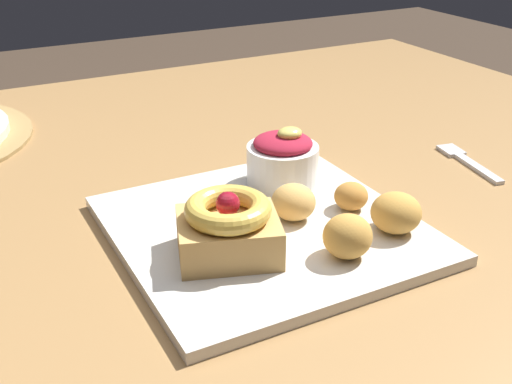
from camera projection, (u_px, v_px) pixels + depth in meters
name	position (u px, v px, depth m)	size (l,w,h in m)	color
dining_table	(144.00, 240.00, 0.82)	(1.53, 0.94, 0.73)	olive
front_plate	(265.00, 229.00, 0.66)	(0.30, 0.30, 0.01)	silver
cake_slice	(228.00, 227.00, 0.59)	(0.11, 0.10, 0.06)	tan
berry_ramekin	(283.00, 159.00, 0.73)	(0.08, 0.08, 0.07)	white
fritter_front	(396.00, 213.00, 0.63)	(0.05, 0.05, 0.04)	gold
fritter_middle	(348.00, 236.00, 0.59)	(0.05, 0.05, 0.04)	gold
fritter_back	(351.00, 196.00, 0.68)	(0.04, 0.04, 0.03)	#BC7F38
fritter_extra	(293.00, 202.00, 0.66)	(0.05, 0.05, 0.04)	tan
fork	(466.00, 160.00, 0.83)	(0.04, 0.13, 0.00)	silver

